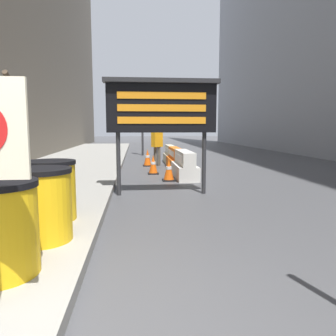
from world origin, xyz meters
name	(u,v)px	position (x,y,z in m)	size (l,w,h in m)	color
ground_plane	(65,334)	(0.00, 0.00, 0.00)	(120.00, 120.00, 0.00)	#474749
barrel_drum_middle	(41,205)	(-0.65, 1.77, 0.62)	(0.79, 0.79, 0.93)	yellow
barrel_drum_back	(51,190)	(-0.77, 2.75, 0.62)	(0.79, 0.79, 0.93)	yellow
message_board	(162,107)	(1.18, 5.28, 2.07)	(2.68, 0.36, 2.71)	#28282B
jersey_barrier_white	(184,166)	(2.12, 7.89, 0.38)	(0.63, 2.12, 0.86)	silver
jersey_barrier_orange_near	(175,159)	(2.12, 10.29, 0.36)	(0.55, 2.17, 0.82)	orange
jersey_barrier_cream	(170,155)	(2.12, 12.37, 0.35)	(0.50, 1.66, 0.80)	beige
traffic_cone_near	(148,158)	(1.06, 11.20, 0.34)	(0.40, 0.40, 0.71)	black
traffic_cone_mid	(153,165)	(1.16, 8.80, 0.32)	(0.37, 0.37, 0.67)	black
traffic_cone_far	(169,170)	(1.55, 7.30, 0.33)	(0.38, 0.38, 0.69)	black
traffic_light_near_curb	(142,106)	(0.97, 16.47, 2.81)	(0.28, 0.45, 3.88)	#2D2D30
pedestrian_worker	(157,143)	(1.46, 11.22, 0.98)	(0.50, 0.47, 1.65)	#514C42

